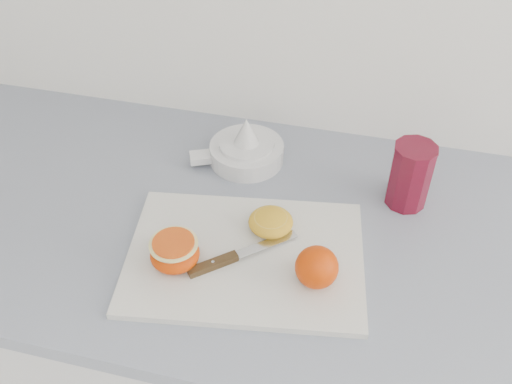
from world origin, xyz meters
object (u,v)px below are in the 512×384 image
red_tumbler (410,177)px  half_orange (175,253)px  counter (304,371)px  cutting_board (245,257)px  citrus_juicer (246,149)px

red_tumbler → half_orange: bearing=-144.3°
half_orange → red_tumbler: red_tumbler is taller
red_tumbler → counter: bearing=-140.2°
cutting_board → citrus_juicer: (-0.07, 0.25, 0.02)m
cutting_board → red_tumbler: (0.24, 0.21, 0.05)m
counter → citrus_juicer: size_ratio=13.89×
citrus_juicer → half_orange: bearing=-97.2°
counter → half_orange: half_orange is taller
cutting_board → half_orange: size_ratio=4.85×
cutting_board → citrus_juicer: bearing=104.5°
counter → half_orange: bearing=-147.3°
counter → red_tumbler: bearing=39.8°
counter → cutting_board: size_ratio=6.56×
counter → cutting_board: 0.47m
counter → half_orange: 0.54m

